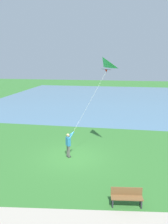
% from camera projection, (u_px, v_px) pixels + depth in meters
% --- Properties ---
extents(ground_plane, '(120.00, 120.00, 0.00)m').
position_uv_depth(ground_plane, '(72.00, 157.00, 16.47)').
color(ground_plane, '#33702D').
extents(lake_water, '(36.00, 44.00, 0.01)m').
position_uv_depth(lake_water, '(126.00, 99.00, 40.14)').
color(lake_water, teal).
rests_on(lake_water, ground).
extents(person_kite_flyer, '(0.56, 0.61, 1.83)m').
position_uv_depth(person_kite_flyer, '(68.00, 143.00, 16.25)').
color(person_kite_flyer, '#232328').
rests_on(person_kite_flyer, ground).
extents(flying_kite, '(2.48, 2.59, 5.15)m').
position_uv_depth(flying_kite, '(103.00, 65.00, 16.33)').
color(flying_kite, green).
extents(park_bench_near_walkway, '(0.62, 1.54, 0.88)m').
position_uv_depth(park_bench_near_walkway, '(127.00, 196.00, 10.92)').
color(park_bench_near_walkway, brown).
rests_on(park_bench_near_walkway, ground).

